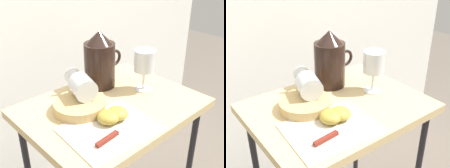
{
  "view_description": "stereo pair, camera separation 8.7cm",
  "coord_description": "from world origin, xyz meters",
  "views": [
    {
      "loc": [
        -0.58,
        -0.62,
        1.18
      ],
      "look_at": [
        0.0,
        0.0,
        0.75
      ],
      "focal_mm": 45.78,
      "sensor_mm": 36.0,
      "label": 1
    },
    {
      "loc": [
        -0.51,
        -0.68,
        1.18
      ],
      "look_at": [
        0.0,
        0.0,
        0.75
      ],
      "focal_mm": 45.78,
      "sensor_mm": 36.0,
      "label": 2
    }
  ],
  "objects": [
    {
      "name": "pitcher",
      "position": [
        0.07,
        0.14,
        0.75
      ],
      "size": [
        0.17,
        0.12,
        0.22
      ],
      "color": "black",
      "rests_on": "table"
    },
    {
      "name": "basket_tray",
      "position": [
        -0.1,
        0.05,
        0.68
      ],
      "size": [
        0.17,
        0.17,
        0.03
      ],
      "primitive_type": "cylinder",
      "color": "tan",
      "rests_on": "table"
    },
    {
      "name": "knife",
      "position": [
        -0.12,
        -0.14,
        0.67
      ],
      "size": [
        0.21,
        0.03,
        0.01
      ],
      "color": "silver",
      "rests_on": "linen_napkin"
    },
    {
      "name": "wine_glass_upright",
      "position": [
        0.16,
        0.0,
        0.78
      ],
      "size": [
        0.08,
        0.08,
        0.16
      ],
      "color": "silver",
      "rests_on": "table"
    },
    {
      "name": "wine_glass_tipped_near",
      "position": [
        -0.08,
        0.06,
        0.74
      ],
      "size": [
        0.11,
        0.16,
        0.08
      ],
      "color": "silver",
      "rests_on": "basket_tray"
    },
    {
      "name": "linen_napkin",
      "position": [
        -0.1,
        -0.1,
        0.67
      ],
      "size": [
        0.28,
        0.24,
        0.0
      ],
      "primitive_type": "cube",
      "rotation": [
        0.0,
        0.0,
        -0.07
      ],
      "color": "silver",
      "rests_on": "table"
    },
    {
      "name": "table",
      "position": [
        0.0,
        0.0,
        0.6
      ],
      "size": [
        0.6,
        0.45,
        0.67
      ],
      "color": "tan",
      "rests_on": "ground_plane"
    },
    {
      "name": "apple_half_left",
      "position": [
        -0.09,
        -0.08,
        0.69
      ],
      "size": [
        0.07,
        0.07,
        0.04
      ],
      "primitive_type": "ellipsoid",
      "color": "#B29938",
      "rests_on": "linen_napkin"
    },
    {
      "name": "apple_half_right",
      "position": [
        -0.05,
        -0.08,
        0.69
      ],
      "size": [
        0.07,
        0.07,
        0.04
      ],
      "primitive_type": "ellipsoid",
      "color": "#B29938",
      "rests_on": "linen_napkin"
    }
  ]
}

